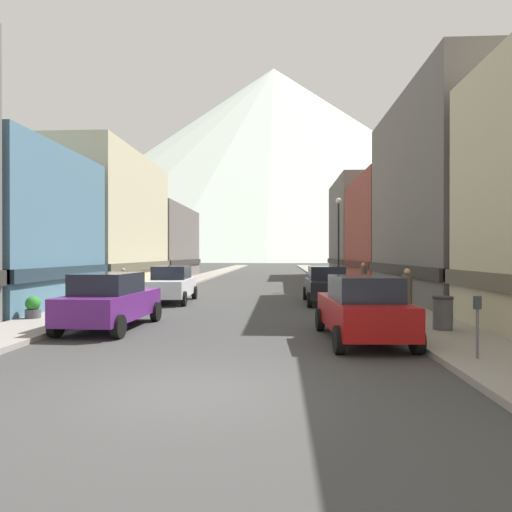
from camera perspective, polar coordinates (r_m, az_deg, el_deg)
name	(u,v)px	position (r m, az deg, el deg)	size (l,w,h in m)	color
ground_plane	(189,392)	(8.15, -8.49, -16.66)	(400.00, 400.00, 0.00)	#3D3D3D
sidewalk_left	(198,278)	(43.41, -7.34, -2.80)	(2.50, 100.00, 0.15)	gray
sidewalk_right	(330,279)	(42.96, 9.31, -2.84)	(2.50, 100.00, 0.15)	gray
storefront_left_2	(98,225)	(32.11, -19.40, 3.70)	(6.64, 12.63, 8.95)	beige
storefront_left_3	(153,244)	(45.05, -12.88, 1.48)	(6.88, 13.72, 6.98)	#66605B
storefront_right_1	(460,203)	(24.92, 24.44, 6.17)	(6.49, 12.78, 10.26)	#66605B
storefront_right_2	(414,233)	(37.34, 19.35, 2.70)	(9.38, 12.16, 8.28)	brown
storefront_right_3	(368,230)	(49.64, 13.97, 3.20)	(7.22, 12.80, 10.24)	#66605B
car_left_0	(110,301)	(15.05, -17.94, -5.38)	(2.22, 4.47, 1.78)	#591E72
car_left_1	(171,284)	(22.64, -10.69, -3.49)	(2.22, 4.47, 1.78)	silver
car_right_0	(362,308)	(12.64, 13.32, -6.44)	(2.24, 4.48, 1.78)	#9E1111
car_right_1	(326,285)	(21.93, 8.91, -3.61)	(2.07, 4.40, 1.78)	black
parking_meter_near	(477,318)	(10.73, 26.22, -7.05)	(0.14, 0.10, 1.33)	#595960
trash_bin_right	(443,313)	(14.43, 22.56, -6.65)	(0.59, 0.59, 0.98)	#4C5156
potted_plant_0	(126,287)	(26.07, -16.18, -3.81)	(0.52, 0.52, 0.81)	gray
potted_plant_1	(33,307)	(17.52, -26.38, -5.85)	(0.52, 0.52, 0.76)	#4C4C51
pedestrian_0	(407,293)	(17.56, 18.58, -4.46)	(0.36, 0.36, 1.70)	brown
pedestrian_1	(364,279)	(25.97, 13.45, -2.88)	(0.36, 0.36, 1.75)	brown
pedestrian_2	(123,285)	(23.46, -16.44, -3.50)	(0.36, 0.36, 1.53)	#333338
streetlamp_right	(339,229)	(29.62, 10.40, 3.36)	(0.36, 0.36, 5.86)	black
mountain_backdrop	(274,163)	(273.06, 2.25, 11.63)	(294.61, 294.61, 112.69)	silver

